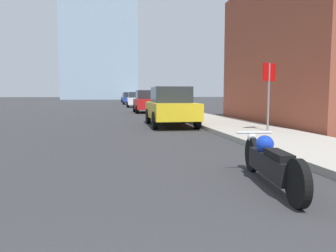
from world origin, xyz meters
name	(u,v)px	position (x,y,z in m)	size (l,w,h in m)	color
sidewalk	(154,105)	(4.91, 40.00, 0.07)	(2.79, 240.00, 0.15)	#9E998E
distant_tower	(100,14)	(-3.88, 104.42, 25.86)	(21.63, 21.63, 51.72)	#8CA5BC
motorcycle	(270,162)	(2.34, 4.12, 0.37)	(0.64, 2.53, 0.74)	black
parked_car_yellow	(171,106)	(2.49, 13.82, 0.87)	(1.96, 4.50, 1.72)	gold
parked_car_red	(146,102)	(2.46, 24.81, 0.84)	(1.85, 3.90, 1.72)	red
parked_car_white	(136,100)	(2.43, 36.12, 0.84)	(2.02, 4.13, 1.67)	silver
parked_car_blue	(129,98)	(2.21, 46.95, 0.87)	(2.01, 4.21, 1.74)	#1E3899
parked_car_green	(128,98)	(2.42, 58.02, 0.84)	(2.23, 4.64, 1.72)	#1E6B33
stop_sign	(269,85)	(5.25, 10.08, 1.72)	(0.57, 0.26, 2.30)	slate
pedestrian	(185,102)	(4.07, 18.08, 0.98)	(0.36, 0.23, 1.63)	brown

